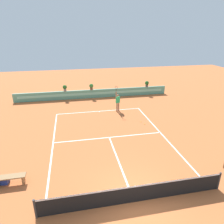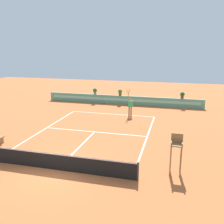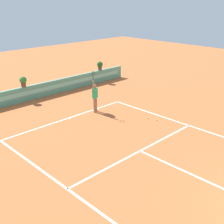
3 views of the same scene
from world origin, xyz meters
The scene contains 8 objects.
ground_plane centered at (0.00, 6.00, 0.00)m, with size 60.00×60.00×0.00m, color #BC6033.
court_lines centered at (0.00, 6.72, 0.00)m, with size 8.32×11.94×0.01m.
back_wall_barrier centered at (0.00, 16.39, 0.50)m, with size 18.00×0.21×1.00m.
tennis_player centered at (1.83, 11.57, 1.05)m, with size 0.58×0.34×2.58m.
tennis_ball_near_baseline centered at (3.25, 8.59, 0.03)m, with size 0.07×0.07×0.07m, color #CCE033.
tennis_ball_mid_court centered at (3.43, 8.09, 0.03)m, with size 0.07×0.07×0.07m, color #CCE033.
potted_plant_centre centered at (-0.25, 16.39, 1.41)m, with size 0.48×0.48×0.72m.
potted_plant_far_right centered at (6.61, 16.39, 1.41)m, with size 0.48×0.48×0.72m.
Camera 3 is at (-9.28, -1.21, 6.59)m, focal length 47.29 mm.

